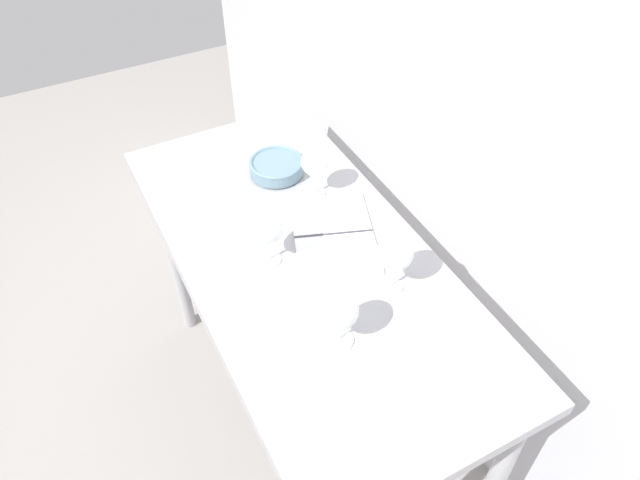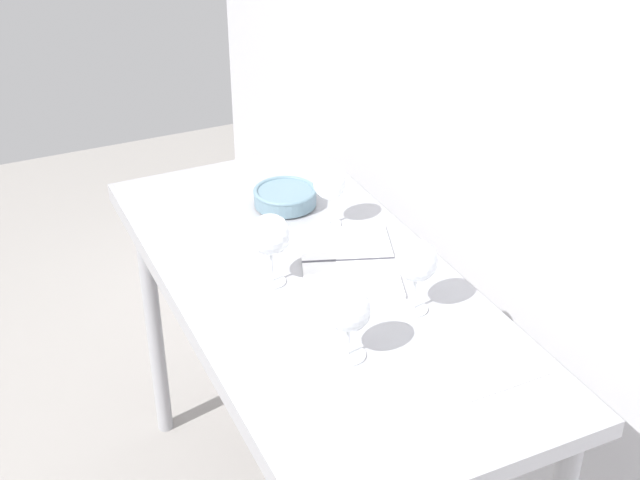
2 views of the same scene
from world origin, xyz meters
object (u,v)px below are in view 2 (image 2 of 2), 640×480
at_px(wine_glass_far_left, 329,185).
at_px(wine_glass_near_center, 270,236).
at_px(wine_glass_near_right, 349,311).
at_px(tasting_bowl, 285,196).
at_px(tasting_sheet_upper, 483,363).
at_px(open_notebook, 348,261).
at_px(wine_glass_far_right, 416,263).

distance_m(wine_glass_far_left, wine_glass_near_center, 0.31).
bearing_deg(wine_glass_near_right, tasting_bowl, 167.88).
xyz_separation_m(wine_glass_near_center, tasting_sheet_upper, (0.47, 0.28, -0.12)).
xyz_separation_m(wine_glass_far_left, wine_glass_near_right, (0.52, -0.21, -0.00)).
xyz_separation_m(wine_glass_near_right, open_notebook, (-0.33, 0.17, -0.11)).
height_order(wine_glass_near_right, open_notebook, wine_glass_near_right).
xyz_separation_m(open_notebook, tasting_sheet_upper, (0.47, 0.07, -0.00)).
relative_size(wine_glass_near_center, tasting_bowl, 1.03).
height_order(wine_glass_near_right, tasting_bowl, wine_glass_near_right).
bearing_deg(wine_glass_near_center, open_notebook, 90.34).
bearing_deg(open_notebook, wine_glass_far_left, -171.40).
bearing_deg(wine_glass_far_left, tasting_bowl, -156.33).
relative_size(wine_glass_near_right, open_notebook, 0.41).
bearing_deg(tasting_sheet_upper, wine_glass_far_right, -173.48).
xyz_separation_m(wine_glass_near_center, wine_glass_far_right, (0.24, 0.24, -0.00)).
height_order(wine_glass_far_left, wine_glass_near_right, same).
height_order(wine_glass_near_center, wine_glass_near_right, wine_glass_near_center).
bearing_deg(wine_glass_far_left, wine_glass_far_right, 0.38).
bearing_deg(open_notebook, wine_glass_near_center, -69.39).
height_order(tasting_sheet_upper, tasting_bowl, tasting_bowl).
relative_size(wine_glass_far_right, tasting_bowl, 1.02).
xyz_separation_m(wine_glass_far_left, tasting_bowl, (-0.14, -0.06, -0.09)).
distance_m(wine_glass_far_right, tasting_sheet_upper, 0.26).
xyz_separation_m(wine_glass_far_left, wine_glass_near_center, (0.19, -0.24, 0.01)).
height_order(wine_glass_far_left, tasting_bowl, wine_glass_far_left).
bearing_deg(tasting_sheet_upper, wine_glass_near_center, -150.54).
bearing_deg(tasting_sheet_upper, wine_glass_far_left, -178.19).
height_order(wine_glass_far_left, wine_glass_far_right, wine_glass_far_right).
bearing_deg(wine_glass_near_right, open_notebook, 153.06).
distance_m(open_notebook, tasting_bowl, 0.34).
relative_size(wine_glass_near_center, wine_glass_near_right, 1.09).
relative_size(wine_glass_near_center, wine_glass_far_right, 1.01).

